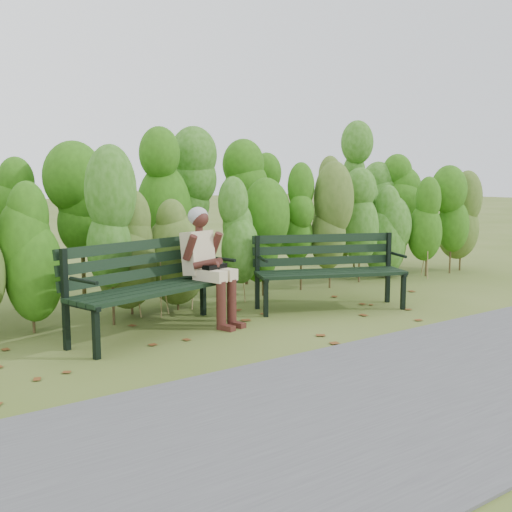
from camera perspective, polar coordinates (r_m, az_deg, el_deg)
ground at (r=6.59m, az=1.78°, el=-6.81°), size 80.00×80.00×0.00m
footpath at (r=5.09m, az=17.28°, el=-11.47°), size 60.00×2.50×0.01m
hedge_band at (r=7.95m, az=-6.36°, el=4.80°), size 11.04×1.67×2.42m
leaf_litter at (r=6.25m, az=-0.06°, el=-7.56°), size 5.48×2.18×0.01m
bench_left at (r=6.35m, az=-10.09°, el=-2.19°), size 2.04×1.12×0.97m
bench_right at (r=7.52m, az=6.86°, el=-0.86°), size 1.92×1.25×0.92m
seated_woman at (r=6.63m, az=-4.72°, el=-0.14°), size 0.52×0.77×1.30m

